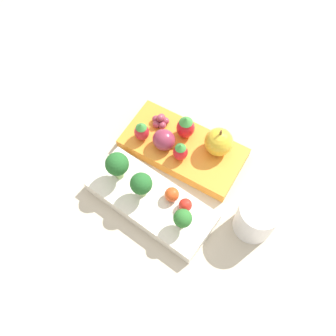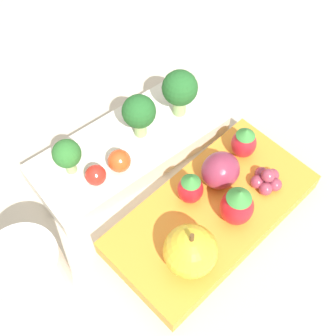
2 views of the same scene
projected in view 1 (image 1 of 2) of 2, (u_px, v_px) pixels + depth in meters
The scene contains 15 objects.
ground_plane at pixel (168, 180), 0.69m from camera, with size 4.00×4.00×0.00m, color #BCB29E.
bento_box_savoury at pixel (152, 202), 0.66m from camera, with size 0.24×0.11×0.03m.
bento_box_fruit at pixel (183, 148), 0.71m from camera, with size 0.23×0.12×0.02m.
broccoli_floret_0 at pixel (141, 184), 0.62m from camera, with size 0.04×0.04×0.06m.
broccoli_floret_1 at pixel (117, 165), 0.63m from camera, with size 0.04×0.04×0.06m.
broccoli_floret_2 at pixel (183, 219), 0.60m from camera, with size 0.03×0.03×0.05m.
cherry_tomato_0 at pixel (172, 194), 0.63m from camera, with size 0.03×0.03×0.03m.
cherry_tomato_1 at pixel (185, 205), 0.63m from camera, with size 0.02×0.02×0.02m.
apple at pixel (219, 142), 0.67m from camera, with size 0.05×0.05×0.06m.
strawberry_0 at pixel (186, 127), 0.69m from camera, with size 0.03×0.03×0.05m.
strawberry_1 at pixel (142, 131), 0.69m from camera, with size 0.03×0.03×0.04m.
strawberry_2 at pixel (179, 151), 0.67m from camera, with size 0.03×0.03×0.04m.
plum at pixel (164, 140), 0.68m from camera, with size 0.04×0.04×0.04m.
grape_cluster at pixel (160, 121), 0.71m from camera, with size 0.03×0.03×0.02m.
drinking_cup at pixel (256, 219), 0.61m from camera, with size 0.07×0.07×0.07m.
Camera 1 is at (-0.16, 0.26, 0.62)m, focal length 40.00 mm.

